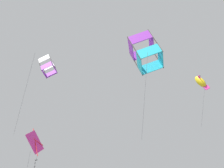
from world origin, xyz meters
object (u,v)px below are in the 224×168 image
Objects in this scene: kite_fish_near_right at (201,82)px; kite_diamond_low_drifter at (35,143)px; kite_box_near_left at (145,52)px; kite_box_far_centre at (47,66)px.

kite_fish_near_right reaches higher than kite_diamond_low_drifter.
kite_diamond_low_drifter is 0.89× the size of kite_box_near_left.
kite_fish_near_right is at bearing 152.78° from kite_box_near_left.
kite_box_far_centre reaches higher than kite_box_near_left.
kite_box_far_centre is (2.67, -12.99, -1.29)m from kite_fish_near_right.
kite_fish_near_right reaches higher than kite_box_near_left.
kite_fish_near_right is at bearing 126.68° from kite_diamond_low_drifter.
kite_box_near_left is at bearing 73.90° from kite_box_far_centre.
kite_fish_near_right is 13.33m from kite_box_far_centre.
kite_box_far_centre is 0.89× the size of kite_box_near_left.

